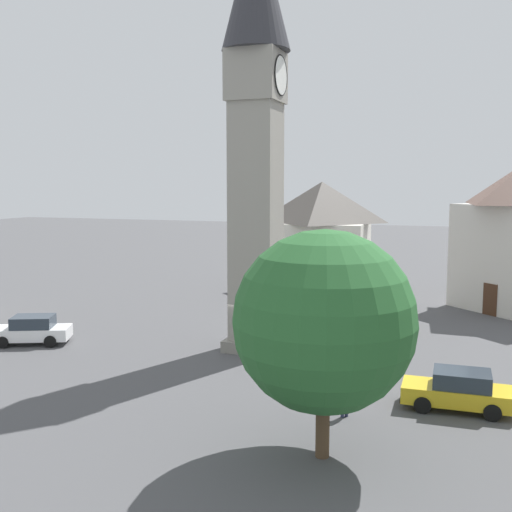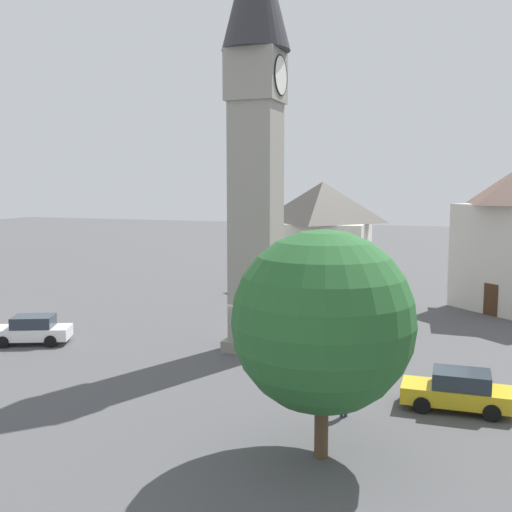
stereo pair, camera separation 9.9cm
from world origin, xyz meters
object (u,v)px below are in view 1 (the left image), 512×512
Objects in this scene: clock_tower at (256,97)px; car_red_corner at (31,330)px; building_corner_back at (321,235)px; car_silver_kerb at (361,315)px; pedestrian at (345,390)px; tree at (324,321)px; car_blue_kerb at (458,390)px.

clock_tower is 4.94× the size of car_red_corner.
clock_tower reaches higher than building_corner_back.
car_red_corner is at bearing 121.19° from car_silver_kerb.
tree is at bearing -179.75° from pedestrian.
building_corner_back is (26.35, 7.43, 3.48)m from pedestrian.
car_blue_kerb is 7.81m from tree.
car_blue_kerb is at bearing -118.17° from clock_tower.
car_silver_kerb is 18.16m from tree.
pedestrian reaches higher than car_red_corner.
clock_tower is 16.79m from car_blue_kerb.
car_blue_kerb is at bearing -153.88° from car_silver_kerb.
car_red_corner is (-3.23, 11.74, -12.14)m from clock_tower.
clock_tower is 3.04× the size of tree.
clock_tower is 17.20m from car_red_corner.
clock_tower is at bearing 146.25° from car_silver_kerb.
car_blue_kerb and car_silver_kerb have the same top height.
car_blue_kerb is 0.94× the size of car_silver_kerb.
building_corner_back reaches higher than pedestrian.
car_red_corner is 2.64× the size of pedestrian.
car_silver_kerb is 14.32m from pedestrian.
pedestrian is at bearing 0.25° from tree.
pedestrian is at bearing -103.85° from car_red_corner.
car_silver_kerb is 2.64× the size of pedestrian.
clock_tower is at bearing 29.42° from tree.
clock_tower is at bearing 61.83° from car_blue_kerb.
building_corner_back is at bearing 15.75° from pedestrian.
clock_tower reaches higher than car_silver_kerb.
building_corner_back is (12.16, 5.49, 3.73)m from car_silver_kerb.
clock_tower reaches higher than car_blue_kerb.
tree is at bearing -150.58° from clock_tower.
car_red_corner is at bearing 84.18° from car_blue_kerb.
car_blue_kerb is at bearing -154.80° from building_corner_back.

